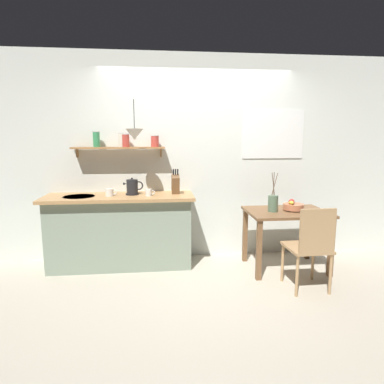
% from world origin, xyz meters
% --- Properties ---
extents(ground_plane, '(14.00, 14.00, 0.00)m').
position_xyz_m(ground_plane, '(0.00, 0.00, 0.00)').
color(ground_plane, '#BCB29E').
extents(back_wall, '(6.80, 0.11, 2.70)m').
position_xyz_m(back_wall, '(0.20, 0.65, 1.35)').
color(back_wall, silver).
rests_on(back_wall, ground_plane).
extents(kitchen_counter, '(1.83, 0.63, 0.92)m').
position_xyz_m(kitchen_counter, '(-1.00, 0.32, 0.46)').
color(kitchen_counter, gray).
rests_on(kitchen_counter, ground_plane).
extents(wall_shelf, '(1.16, 0.20, 0.33)m').
position_xyz_m(wall_shelf, '(-0.96, 0.49, 1.54)').
color(wall_shelf, '#9E6B3D').
extents(dining_table, '(0.97, 0.70, 0.74)m').
position_xyz_m(dining_table, '(1.04, 0.01, 0.61)').
color(dining_table, brown).
rests_on(dining_table, ground_plane).
extents(dining_chair_near, '(0.43, 0.45, 0.92)m').
position_xyz_m(dining_chair_near, '(1.05, -0.63, 0.52)').
color(dining_chair_near, tan).
rests_on(dining_chair_near, ground_plane).
extents(fruit_bowl, '(0.25, 0.25, 0.15)m').
position_xyz_m(fruit_bowl, '(1.12, 0.01, 0.79)').
color(fruit_bowl, '#BC704C').
rests_on(fruit_bowl, dining_table).
extents(twig_vase, '(0.12, 0.12, 0.48)m').
position_xyz_m(twig_vase, '(0.85, -0.02, 0.84)').
color(twig_vase, '#567056').
rests_on(twig_vase, dining_table).
extents(electric_kettle, '(0.24, 0.16, 0.21)m').
position_xyz_m(electric_kettle, '(-0.84, 0.33, 1.01)').
color(electric_kettle, black).
rests_on(electric_kettle, kitchen_counter).
extents(knife_block, '(0.10, 0.20, 0.32)m').
position_xyz_m(knife_block, '(-0.30, 0.34, 1.04)').
color(knife_block, brown).
rests_on(knife_block, kitchen_counter).
extents(coffee_mug_by_sink, '(0.14, 0.10, 0.09)m').
position_xyz_m(coffee_mug_by_sink, '(-1.11, 0.25, 0.96)').
color(coffee_mug_by_sink, white).
rests_on(coffee_mug_by_sink, kitchen_counter).
extents(coffee_mug_spare, '(0.12, 0.08, 0.09)m').
position_xyz_m(coffee_mug_spare, '(-0.63, 0.22, 0.96)').
color(coffee_mug_spare, white).
rests_on(coffee_mug_spare, kitchen_counter).
extents(pendant_lamp, '(0.21, 0.21, 0.46)m').
position_xyz_m(pendant_lamp, '(-0.78, 0.16, 1.66)').
color(pendant_lamp, black).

